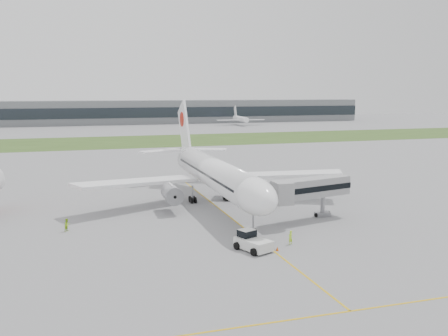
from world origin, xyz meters
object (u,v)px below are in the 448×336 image
object	(u,v)px
airliner	(213,172)
jet_bridge	(307,189)
ground_crew_near	(290,237)
pushback_tug	(252,241)

from	to	relation	value
airliner	jet_bridge	distance (m)	18.16
ground_crew_near	jet_bridge	bearing A→B (deg)	-152.46
pushback_tug	ground_crew_near	distance (m)	5.55
pushback_tug	jet_bridge	xyz separation A→B (m)	(12.98, 11.04, 3.76)
pushback_tug	ground_crew_near	world-z (taller)	pushback_tug
pushback_tug	jet_bridge	world-z (taller)	jet_bridge
airliner	ground_crew_near	size ratio (longest dim) A/B	29.61
pushback_tug	ground_crew_near	size ratio (longest dim) A/B	2.90
jet_bridge	ground_crew_near	bearing A→B (deg)	-138.53
airliner	ground_crew_near	bearing A→B (deg)	-82.89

